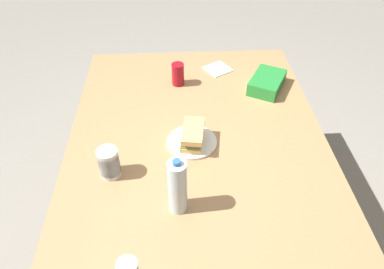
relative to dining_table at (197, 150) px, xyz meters
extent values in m
plane|color=gray|center=(0.00, 0.00, -0.68)|extent=(8.00, 8.00, 0.00)
cube|color=tan|center=(0.00, 0.00, 0.06)|extent=(1.57, 1.16, 0.04)
cylinder|color=#977049|center=(-0.71, -0.50, -0.32)|extent=(0.07, 0.07, 0.72)
cylinder|color=#977049|center=(-0.71, 0.50, -0.32)|extent=(0.07, 0.07, 0.72)
cylinder|color=white|center=(0.04, -0.03, 0.09)|extent=(0.22, 0.22, 0.01)
cube|color=#DBB26B|center=(0.04, -0.03, 0.11)|extent=(0.18, 0.12, 0.02)
cube|color=#599E3F|center=(0.04, -0.03, 0.12)|extent=(0.17, 0.11, 0.01)
cube|color=#C6727A|center=(0.04, -0.03, 0.14)|extent=(0.17, 0.11, 0.02)
cube|color=yellow|center=(0.04, -0.03, 0.15)|extent=(0.16, 0.10, 0.01)
cube|color=#DBB26B|center=(0.05, -0.02, 0.16)|extent=(0.18, 0.12, 0.02)
cylinder|color=maroon|center=(-0.44, -0.07, 0.14)|extent=(0.07, 0.07, 0.12)
cube|color=#268C38|center=(-0.37, 0.39, 0.12)|extent=(0.27, 0.24, 0.07)
cylinder|color=silver|center=(0.39, -0.10, 0.20)|extent=(0.07, 0.07, 0.23)
cylinder|color=blue|center=(0.39, -0.10, 0.32)|extent=(0.03, 0.03, 0.02)
cylinder|color=silver|center=(0.20, -0.37, 0.13)|extent=(0.08, 0.08, 0.09)
cylinder|color=silver|center=(0.20, -0.37, 0.15)|extent=(0.08, 0.08, 0.09)
cylinder|color=silver|center=(0.20, -0.37, 0.17)|extent=(0.08, 0.08, 0.09)
cube|color=white|center=(-0.58, 0.16, 0.08)|extent=(0.18, 0.18, 0.01)
camera|label=1|loc=(1.22, -0.09, 1.19)|focal=34.00mm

